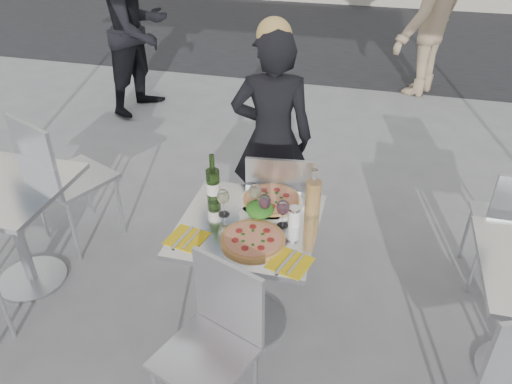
% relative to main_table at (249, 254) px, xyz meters
% --- Properties ---
extents(ground, '(80.00, 80.00, 0.00)m').
position_rel_main_table_xyz_m(ground, '(0.00, 0.00, -0.54)').
color(ground, slate).
extents(street_asphalt, '(24.00, 5.00, 0.00)m').
position_rel_main_table_xyz_m(street_asphalt, '(0.00, 6.50, -0.54)').
color(street_asphalt, black).
rests_on(street_asphalt, ground).
extents(main_table, '(0.72, 0.72, 0.75)m').
position_rel_main_table_xyz_m(main_table, '(0.00, 0.00, 0.00)').
color(main_table, '#B7BABF').
rests_on(main_table, ground).
extents(side_table_left, '(0.72, 0.72, 0.75)m').
position_rel_main_table_xyz_m(side_table_left, '(-1.50, 0.00, 0.00)').
color(side_table_left, '#B7BABF').
rests_on(side_table_left, ground).
extents(chair_far, '(0.46, 0.47, 0.92)m').
position_rel_main_table_xyz_m(chair_far, '(0.07, 0.52, 0.00)').
color(chair_far, silver).
rests_on(chair_far, ground).
extents(chair_near, '(0.51, 0.51, 0.86)m').
position_rel_main_table_xyz_m(chair_near, '(-0.02, -0.55, -0.03)').
color(chair_near, silver).
rests_on(chair_near, ground).
extents(side_chair_lfar, '(0.61, 0.62, 1.01)m').
position_rel_main_table_xyz_m(side_chair_lfar, '(-1.45, 0.43, 0.06)').
color(side_chair_lfar, silver).
rests_on(side_chair_lfar, ground).
extents(woman_diner, '(0.62, 0.47, 1.52)m').
position_rel_main_table_xyz_m(woman_diner, '(-0.09, 0.95, 0.22)').
color(woman_diner, black).
rests_on(woman_diner, ground).
extents(pedestrian_a, '(0.86, 0.99, 1.75)m').
position_rel_main_table_xyz_m(pedestrian_a, '(-1.96, 2.84, 0.34)').
color(pedestrian_a, black).
rests_on(pedestrian_a, ground).
extents(pedestrian_b, '(1.17, 1.40, 1.88)m').
position_rel_main_table_xyz_m(pedestrian_b, '(1.01, 4.09, 0.40)').
color(pedestrian_b, '#927B5E').
rests_on(pedestrian_b, ground).
extents(pizza_near, '(0.33, 0.33, 0.02)m').
position_rel_main_table_xyz_m(pizza_near, '(0.06, -0.14, 0.22)').
color(pizza_near, tan).
rests_on(pizza_near, main_table).
extents(pizza_far, '(0.35, 0.35, 0.03)m').
position_rel_main_table_xyz_m(pizza_far, '(0.07, 0.22, 0.23)').
color(pizza_far, white).
rests_on(pizza_far, main_table).
extents(salad_plate, '(0.22, 0.22, 0.09)m').
position_rel_main_table_xyz_m(salad_plate, '(0.04, 0.08, 0.25)').
color(salad_plate, white).
rests_on(salad_plate, main_table).
extents(wine_bottle, '(0.08, 0.08, 0.29)m').
position_rel_main_table_xyz_m(wine_bottle, '(-0.24, 0.15, 0.32)').
color(wine_bottle, '#32541F').
rests_on(wine_bottle, main_table).
extents(carafe, '(0.08, 0.08, 0.29)m').
position_rel_main_table_xyz_m(carafe, '(0.31, 0.13, 0.33)').
color(carafe, '#E1AE60').
rests_on(carafe, main_table).
extents(sugar_shaker, '(0.06, 0.06, 0.11)m').
position_rel_main_table_xyz_m(sugar_shaker, '(0.23, 0.05, 0.26)').
color(sugar_shaker, white).
rests_on(sugar_shaker, main_table).
extents(wineglass_white_a, '(0.07, 0.07, 0.16)m').
position_rel_main_table_xyz_m(wineglass_white_a, '(-0.15, 0.04, 0.32)').
color(wineglass_white_a, white).
rests_on(wineglass_white_a, main_table).
extents(wineglass_white_b, '(0.07, 0.07, 0.16)m').
position_rel_main_table_xyz_m(wineglass_white_b, '(-0.00, 0.13, 0.32)').
color(wineglass_white_b, white).
rests_on(wineglass_white_b, main_table).
extents(wineglass_red_a, '(0.07, 0.07, 0.16)m').
position_rel_main_table_xyz_m(wineglass_red_a, '(0.07, 0.05, 0.32)').
color(wineglass_red_a, white).
rests_on(wineglass_red_a, main_table).
extents(wineglass_red_b, '(0.07, 0.07, 0.16)m').
position_rel_main_table_xyz_m(wineglass_red_b, '(0.17, 0.02, 0.32)').
color(wineglass_red_b, white).
rests_on(wineglass_red_b, main_table).
extents(napkin_left, '(0.21, 0.21, 0.01)m').
position_rel_main_table_xyz_m(napkin_left, '(-0.27, -0.20, 0.21)').
color(napkin_left, yellow).
rests_on(napkin_left, main_table).
extents(napkin_right, '(0.23, 0.23, 0.01)m').
position_rel_main_table_xyz_m(napkin_right, '(0.27, -0.26, 0.21)').
color(napkin_right, yellow).
rests_on(napkin_right, main_table).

